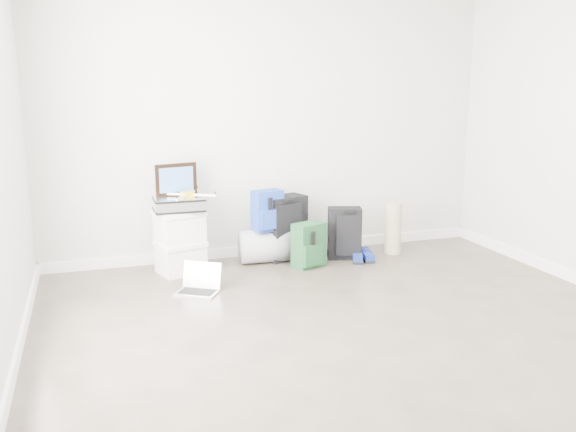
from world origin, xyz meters
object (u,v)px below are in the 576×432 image
object	(u,v)px
boxes_stack	(180,242)
briefcase	(179,204)
carry_on	(345,233)
laptop	(199,285)
large_suitcase	(285,228)
duffel_bag	(267,246)

from	to	relation	value
boxes_stack	briefcase	world-z (taller)	briefcase
briefcase	carry_on	bearing A→B (deg)	-1.17
carry_on	laptop	size ratio (longest dim) A/B	1.24
briefcase	large_suitcase	world-z (taller)	briefcase
briefcase	laptop	distance (m)	0.83
duffel_bag	carry_on	xyz separation A→B (m)	(0.77, -0.12, 0.09)
boxes_stack	carry_on	world-z (taller)	boxes_stack
large_suitcase	laptop	size ratio (longest dim) A/B	1.54
laptop	boxes_stack	bearing A→B (deg)	128.96
duffel_bag	laptop	bearing A→B (deg)	-135.29
boxes_stack	briefcase	size ratio (longest dim) A/B	1.34
boxes_stack	laptop	size ratio (longest dim) A/B	1.42
briefcase	carry_on	size ratio (longest dim) A/B	0.85
duffel_bag	carry_on	distance (m)	0.79
boxes_stack	large_suitcase	world-z (taller)	large_suitcase
carry_on	laptop	xyz separation A→B (m)	(-1.56, -0.54, -0.20)
carry_on	laptop	distance (m)	1.66
briefcase	boxes_stack	bearing A→B (deg)	0.13
briefcase	duffel_bag	bearing A→B (deg)	5.48
briefcase	duffel_bag	world-z (taller)	briefcase
duffel_bag	carry_on	world-z (taller)	carry_on
large_suitcase	boxes_stack	bearing A→B (deg)	168.02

